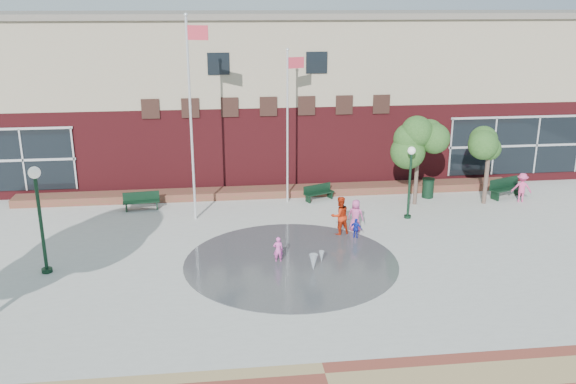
{
  "coord_description": "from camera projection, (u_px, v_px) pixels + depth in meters",
  "views": [
    {
      "loc": [
        -2.76,
        -18.81,
        9.88
      ],
      "look_at": [
        0.0,
        4.0,
        2.6
      ],
      "focal_mm": 38.0,
      "sensor_mm": 36.0,
      "label": 1
    }
  ],
  "objects": [
    {
      "name": "plaza_concrete",
      "position": [
        288.0,
        252.0,
        24.88
      ],
      "size": [
        46.0,
        18.0,
        0.01
      ],
      "primitive_type": "cube",
      "color": "#A8A8A0",
      "rests_on": "ground"
    },
    {
      "name": "flower_bed",
      "position": [
        271.0,
        196.0,
        32.08
      ],
      "size": [
        26.0,
        1.2,
        0.4
      ],
      "primitive_type": "cube",
      "color": "maroon",
      "rests_on": "ground"
    },
    {
      "name": "ground",
      "position": [
        302.0,
        298.0,
        21.1
      ],
      "size": [
        120.0,
        120.0,
        0.0
      ],
      "primitive_type": "plane",
      "color": "#666056",
      "rests_on": "ground"
    },
    {
      "name": "child_blue",
      "position": [
        356.0,
        229.0,
        26.19
      ],
      "size": [
        0.58,
        0.46,
        0.92
      ],
      "primitive_type": "imported",
      "rotation": [
        0.0,
        0.0,
        2.64
      ],
      "color": "#1628AE",
      "rests_on": "ground"
    },
    {
      "name": "lamp_right",
      "position": [
        410.0,
        174.0,
        28.14
      ],
      "size": [
        0.37,
        0.37,
        3.47
      ],
      "color": "black",
      "rests_on": "ground"
    },
    {
      "name": "adult_red",
      "position": [
        340.0,
        216.0,
        26.55
      ],
      "size": [
        1.01,
        0.89,
        1.74
      ],
      "primitive_type": "imported",
      "rotation": [
        0.0,
        0.0,
        3.45
      ],
      "color": "#B8270C",
      "rests_on": "ground"
    },
    {
      "name": "lamp_left",
      "position": [
        39.0,
        208.0,
        22.28
      ],
      "size": [
        0.44,
        0.44,
        4.16
      ],
      "color": "black",
      "rests_on": "ground"
    },
    {
      "name": "person_bench",
      "position": [
        522.0,
        188.0,
        30.89
      ],
      "size": [
        1.11,
        0.87,
        1.51
      ],
      "primitive_type": "imported",
      "rotation": [
        0.0,
        0.0,
        2.78
      ],
      "color": "#D74480",
      "rests_on": "ground"
    },
    {
      "name": "tree_mid",
      "position": [
        419.0,
        138.0,
        29.71
      ],
      "size": [
        2.79,
        2.79,
        4.7
      ],
      "color": "#4B3830",
      "rests_on": "ground"
    },
    {
      "name": "bench_right",
      "position": [
        506.0,
        192.0,
        31.67
      ],
      "size": [
        2.1,
        1.29,
        1.02
      ],
      "rotation": [
        0.0,
        0.0,
        0.38
      ],
      "color": "black",
      "rests_on": "ground"
    },
    {
      "name": "water_jet_b",
      "position": [
        321.0,
        263.0,
        23.88
      ],
      "size": [
        0.21,
        0.21,
        0.48
      ],
      "primitive_type": "cone",
      "rotation": [
        3.14,
        0.0,
        0.0
      ],
      "color": "white",
      "rests_on": "ground"
    },
    {
      "name": "flagpole_right",
      "position": [
        288.0,
        119.0,
        29.8
      ],
      "size": [
        0.92,
        0.34,
        7.69
      ],
      "rotation": [
        0.0,
        0.0,
        0.29
      ],
      "color": "white",
      "rests_on": "ground"
    },
    {
      "name": "library_building",
      "position": [
        261.0,
        91.0,
        36.24
      ],
      "size": [
        44.4,
        10.4,
        9.2
      ],
      "color": "#561419",
      "rests_on": "ground"
    },
    {
      "name": "bench_left",
      "position": [
        142.0,
        204.0,
        29.83
      ],
      "size": [
        1.8,
        0.67,
        0.88
      ],
      "rotation": [
        0.0,
        0.0,
        0.11
      ],
      "color": "black",
      "rests_on": "ground"
    },
    {
      "name": "tree_small_right",
      "position": [
        489.0,
        148.0,
        29.97
      ],
      "size": [
        2.33,
        2.33,
        3.98
      ],
      "color": "#4B3830",
      "rests_on": "ground"
    },
    {
      "name": "trash_can",
      "position": [
        428.0,
        188.0,
        31.62
      ],
      "size": [
        0.64,
        0.64,
        1.04
      ],
      "color": "black",
      "rests_on": "ground"
    },
    {
      "name": "flagpole_left",
      "position": [
        191.0,
        109.0,
        27.09
      ],
      "size": [
        1.01,
        0.52,
        9.34
      ],
      "rotation": [
        0.0,
        0.0,
        -0.43
      ],
      "color": "white",
      "rests_on": "ground"
    },
    {
      "name": "water_jet_a",
      "position": [
        313.0,
        271.0,
        23.18
      ],
      "size": [
        0.33,
        0.33,
        0.65
      ],
      "primitive_type": "cone",
      "rotation": [
        3.14,
        0.0,
        0.0
      ],
      "color": "white",
      "rests_on": "ground"
    },
    {
      "name": "bench_mid",
      "position": [
        319.0,
        196.0,
        31.25
      ],
      "size": [
        1.67,
        1.07,
        0.82
      ],
      "rotation": [
        0.0,
        0.0,
        0.42
      ],
      "color": "black",
      "rests_on": "ground"
    },
    {
      "name": "adult_pink",
      "position": [
        356.0,
        216.0,
        27.0
      ],
      "size": [
        0.85,
        0.75,
        1.45
      ],
      "primitive_type": "imported",
      "rotation": [
        0.0,
        0.0,
        2.65
      ],
      "color": "#C64B8E",
      "rests_on": "ground"
    },
    {
      "name": "child_splash",
      "position": [
        278.0,
        250.0,
        23.82
      ],
      "size": [
        0.39,
        0.26,
        1.06
      ],
      "primitive_type": "imported",
      "rotation": [
        0.0,
        0.0,
        3.12
      ],
      "color": "#E64FB6",
      "rests_on": "ground"
    },
    {
      "name": "splash_pad",
      "position": [
        291.0,
        262.0,
        23.94
      ],
      "size": [
        8.4,
        8.4,
        0.01
      ],
      "primitive_type": "cylinder",
      "color": "#383A3D",
      "rests_on": "ground"
    }
  ]
}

